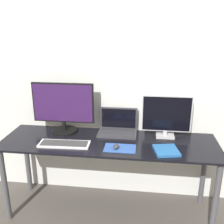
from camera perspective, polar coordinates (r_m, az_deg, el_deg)
wall_back at (r=2.46m, az=0.34°, el=8.40°), size 7.00×0.05×2.50m
desk at (r=2.34m, az=-0.72°, el=-8.65°), size 1.88×0.57×0.72m
monitor_left at (r=2.45m, az=-10.56°, el=0.98°), size 0.57×0.24×0.47m
monitor_right at (r=2.36m, az=11.76°, el=-0.78°), size 0.44×0.11×0.39m
laptop at (r=2.45m, az=1.27°, el=-3.27°), size 0.36×0.22×0.22m
keyboard at (r=2.26m, az=-10.34°, el=-6.87°), size 0.43×0.16×0.02m
mousepad at (r=2.17m, az=1.74°, el=-7.88°), size 0.26×0.16×0.00m
mouse at (r=2.15m, az=0.89°, el=-7.53°), size 0.04×0.07×0.03m
book at (r=2.16m, az=11.72°, el=-8.20°), size 0.22×0.23×0.02m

